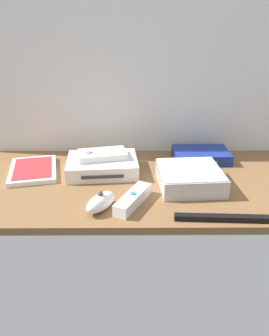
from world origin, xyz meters
TOP-DOWN VIEW (x-y plane):
  - ground_plane at (0.00, 0.00)cm, footprint 100.00×48.00cm
  - back_wall at (0.00, 24.60)cm, footprint 110.00×1.20cm
  - game_console at (-9.30, 6.07)cm, footprint 22.32×17.89cm
  - mini_computer at (15.92, -3.46)cm, footprint 18.11×18.11cm
  - game_case at (-30.58, 5.97)cm, footprint 17.43×21.51cm
  - network_router at (22.65, 15.32)cm, footprint 18.28×12.71cm
  - remote_wand at (-0.12, -13.59)cm, footprint 9.76×14.87cm
  - remote_nunchuk at (-7.88, -15.91)cm, footprint 9.01×10.82cm
  - remote_classic_pad at (-9.31, 6.85)cm, footprint 15.80×10.95cm
  - sensor_bar at (21.66, -21.21)cm, footprint 24.06×2.98cm

SIDE VIEW (x-z plane):
  - ground_plane at x=0.00cm, z-range -2.00..0.00cm
  - sensor_bar at x=21.66cm, z-range 0.00..1.40cm
  - game_case at x=-30.58cm, z-range -0.02..1.54cm
  - remote_wand at x=-0.12cm, z-range -0.19..3.21cm
  - network_router at x=22.65cm, z-range 0.00..3.40cm
  - remote_nunchuk at x=-7.88cm, z-range -0.51..4.59cm
  - game_console at x=-9.30cm, z-range 0.00..4.40cm
  - mini_computer at x=15.92cm, z-range -0.01..5.29cm
  - remote_classic_pad at x=-9.31cm, z-range 4.21..6.61cm
  - back_wall at x=0.00cm, z-range 0.00..64.00cm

